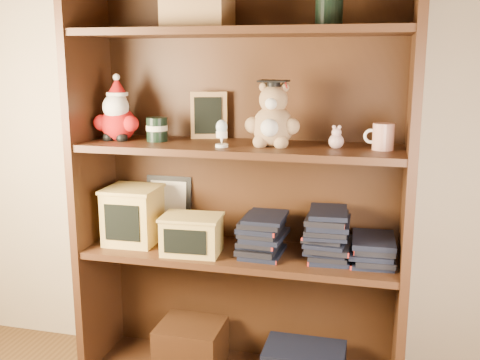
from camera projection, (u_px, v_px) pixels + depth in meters
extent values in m
cube|color=#C2AE8C|center=(228.00, 58.00, 2.14)|extent=(3.00, 0.04, 2.50)
cube|color=#402312|center=(94.00, 177.00, 2.17)|extent=(0.03, 0.35, 1.60)
cube|color=#402312|center=(408.00, 195.00, 1.89)|extent=(0.03, 0.35, 1.60)
cube|color=#3C2110|center=(250.00, 176.00, 2.18)|extent=(1.20, 0.02, 1.60)
cube|color=#402312|center=(240.00, 32.00, 1.91)|extent=(1.14, 0.33, 0.02)
cube|color=#3C2110|center=(191.00, 345.00, 2.22)|extent=(0.25, 0.22, 0.18)
cube|color=#9E7547|center=(198.00, 11.00, 1.93)|extent=(0.22, 0.18, 0.12)
cylinder|color=black|center=(329.00, 10.00, 1.83)|extent=(0.09, 0.09, 0.11)
cube|color=#402312|center=(240.00, 254.00, 2.08)|extent=(1.14, 0.33, 0.02)
cube|color=#402312|center=(240.00, 148.00, 2.00)|extent=(1.14, 0.33, 0.02)
sphere|color=#A50F0F|center=(119.00, 124.00, 2.10)|extent=(0.13, 0.13, 0.13)
sphere|color=#A50F0F|center=(101.00, 123.00, 2.09)|extent=(0.06, 0.06, 0.06)
sphere|color=#A50F0F|center=(131.00, 124.00, 2.06)|extent=(0.06, 0.06, 0.06)
sphere|color=black|center=(109.00, 137.00, 2.08)|extent=(0.04, 0.04, 0.04)
sphere|color=black|center=(122.00, 138.00, 2.07)|extent=(0.04, 0.04, 0.04)
sphere|color=white|center=(116.00, 107.00, 2.07)|extent=(0.10, 0.10, 0.10)
sphere|color=#D8B293|center=(118.00, 101.00, 2.08)|extent=(0.07, 0.07, 0.07)
cone|color=#A50F0F|center=(117.00, 86.00, 2.07)|extent=(0.08, 0.08, 0.06)
sphere|color=white|center=(116.00, 77.00, 2.06)|extent=(0.03, 0.03, 0.03)
cylinder|color=white|center=(117.00, 94.00, 2.07)|extent=(0.08, 0.08, 0.01)
cylinder|color=black|center=(157.00, 129.00, 2.06)|extent=(0.08, 0.08, 0.09)
cylinder|color=beige|center=(157.00, 128.00, 2.06)|extent=(0.08, 0.08, 0.02)
cube|color=#9E7547|center=(209.00, 115.00, 2.12)|extent=(0.14, 0.06, 0.18)
cube|color=black|center=(208.00, 116.00, 2.11)|extent=(0.10, 0.03, 0.14)
cube|color=#9E7547|center=(211.00, 134.00, 2.17)|extent=(0.07, 0.07, 0.01)
cylinder|color=white|center=(222.00, 146.00, 1.94)|extent=(0.04, 0.04, 0.01)
cone|color=white|center=(222.00, 140.00, 1.93)|extent=(0.02, 0.02, 0.03)
cylinder|color=white|center=(222.00, 134.00, 1.93)|extent=(0.04, 0.04, 0.02)
ellipsoid|color=silver|center=(222.00, 127.00, 1.92)|extent=(0.04, 0.04, 0.05)
sphere|color=#A58057|center=(273.00, 127.00, 1.95)|extent=(0.15, 0.15, 0.15)
sphere|color=white|center=(270.00, 128.00, 1.89)|extent=(0.06, 0.06, 0.06)
sphere|color=#A58057|center=(253.00, 125.00, 1.95)|extent=(0.06, 0.06, 0.06)
sphere|color=#A58057|center=(291.00, 126.00, 1.92)|extent=(0.06, 0.06, 0.06)
sphere|color=#A58057|center=(260.00, 142.00, 1.93)|extent=(0.05, 0.05, 0.05)
sphere|color=#A58057|center=(281.00, 142.00, 1.92)|extent=(0.05, 0.05, 0.05)
sphere|color=#A58057|center=(273.00, 100.00, 1.93)|extent=(0.10, 0.10, 0.10)
sphere|color=white|center=(271.00, 104.00, 1.90)|extent=(0.04, 0.04, 0.04)
sphere|color=#A58057|center=(264.00, 87.00, 1.94)|extent=(0.03, 0.03, 0.03)
sphere|color=#A58057|center=(285.00, 87.00, 1.93)|extent=(0.03, 0.03, 0.03)
cylinder|color=black|center=(274.00, 84.00, 1.92)|extent=(0.05, 0.05, 0.02)
cube|color=black|center=(274.00, 81.00, 1.92)|extent=(0.10, 0.10, 0.01)
cylinder|color=#A50F0F|center=(286.00, 85.00, 1.89)|extent=(0.00, 0.05, 0.03)
sphere|color=#CCA19D|center=(336.00, 141.00, 1.91)|extent=(0.05, 0.05, 0.05)
sphere|color=#CCA19D|center=(337.00, 132.00, 1.90)|extent=(0.03, 0.03, 0.03)
sphere|color=#CCA19D|center=(334.00, 127.00, 1.90)|extent=(0.01, 0.01, 0.01)
sphere|color=#CCA19D|center=(340.00, 127.00, 1.90)|extent=(0.01, 0.01, 0.01)
cylinder|color=silver|center=(383.00, 137.00, 1.87)|extent=(0.07, 0.07, 0.09)
torus|color=white|center=(371.00, 136.00, 1.88)|extent=(0.05, 0.01, 0.05)
cube|color=black|center=(169.00, 205.00, 2.27)|extent=(0.19, 0.05, 0.24)
cube|color=beige|center=(168.00, 206.00, 2.26)|extent=(0.15, 0.03, 0.20)
cube|color=tan|center=(133.00, 216.00, 2.16)|extent=(0.19, 0.19, 0.21)
cube|color=black|center=(122.00, 223.00, 2.07)|extent=(0.14, 0.01, 0.14)
cube|color=tan|center=(132.00, 189.00, 2.14)|extent=(0.20, 0.20, 0.01)
cube|color=tan|center=(192.00, 236.00, 2.05)|extent=(0.22, 0.16, 0.13)
cube|color=black|center=(185.00, 242.00, 1.98)|extent=(0.15, 0.01, 0.09)
cube|color=tan|center=(191.00, 217.00, 2.03)|extent=(0.23, 0.17, 0.01)
cube|color=black|center=(263.00, 251.00, 2.06)|extent=(0.14, 0.20, 0.02)
cube|color=black|center=(263.00, 247.00, 2.06)|extent=(0.14, 0.20, 0.02)
cube|color=black|center=(263.00, 243.00, 2.05)|extent=(0.14, 0.20, 0.02)
cube|color=black|center=(263.00, 238.00, 2.05)|extent=(0.14, 0.20, 0.02)
cube|color=black|center=(263.00, 234.00, 2.05)|extent=(0.14, 0.20, 0.02)
cube|color=black|center=(263.00, 230.00, 2.04)|extent=(0.14, 0.20, 0.02)
cube|color=black|center=(263.00, 226.00, 2.04)|extent=(0.14, 0.20, 0.02)
cube|color=black|center=(263.00, 222.00, 2.04)|extent=(0.14, 0.20, 0.02)
cube|color=black|center=(263.00, 217.00, 2.03)|extent=(0.14, 0.20, 0.02)
cube|color=black|center=(327.00, 256.00, 2.00)|extent=(0.14, 0.20, 0.02)
cube|color=black|center=(327.00, 252.00, 2.00)|extent=(0.14, 0.20, 0.02)
cube|color=black|center=(328.00, 248.00, 2.00)|extent=(0.14, 0.20, 0.02)
cube|color=black|center=(328.00, 244.00, 1.99)|extent=(0.14, 0.20, 0.02)
cube|color=black|center=(328.00, 239.00, 1.99)|extent=(0.14, 0.20, 0.02)
cube|color=black|center=(328.00, 235.00, 1.99)|extent=(0.14, 0.20, 0.02)
cube|color=black|center=(328.00, 231.00, 1.98)|extent=(0.14, 0.20, 0.02)
cube|color=black|center=(328.00, 226.00, 1.98)|extent=(0.14, 0.20, 0.02)
cube|color=black|center=(329.00, 222.00, 1.97)|extent=(0.14, 0.20, 0.02)
cube|color=black|center=(329.00, 218.00, 1.97)|extent=(0.14, 0.20, 0.02)
cube|color=black|center=(329.00, 213.00, 1.97)|extent=(0.14, 0.20, 0.02)
cube|color=black|center=(371.00, 260.00, 1.97)|extent=(0.14, 0.20, 0.02)
cube|color=black|center=(371.00, 256.00, 1.96)|extent=(0.14, 0.20, 0.02)
cube|color=black|center=(372.00, 251.00, 1.96)|extent=(0.14, 0.20, 0.02)
cube|color=black|center=(372.00, 247.00, 1.95)|extent=(0.14, 0.20, 0.02)
cube|color=black|center=(372.00, 243.00, 1.95)|extent=(0.14, 0.20, 0.02)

